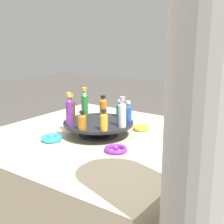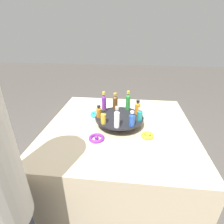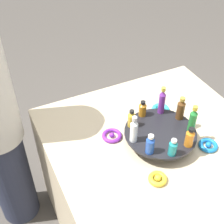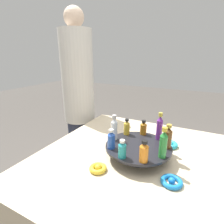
% 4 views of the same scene
% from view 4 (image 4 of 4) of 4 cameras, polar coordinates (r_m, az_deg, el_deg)
% --- Properties ---
extents(party_table, '(1.02, 1.02, 0.72)m').
position_cam_4_polar(party_table, '(1.19, 7.49, -29.00)').
color(party_table, beige).
rests_on(party_table, ground_plane).
extents(display_stand, '(0.34, 0.34, 0.07)m').
position_cam_4_polar(display_stand, '(0.93, 8.52, -11.85)').
color(display_stand, black).
rests_on(display_stand, party_table).
extents(bottle_amber, '(0.04, 0.04, 0.09)m').
position_cam_4_polar(bottle_amber, '(1.03, 10.21, -5.13)').
color(bottle_amber, '#AD6B19').
rests_on(bottle_amber, display_stand).
extents(bottle_gold, '(0.03, 0.03, 0.09)m').
position_cam_4_polar(bottle_gold, '(1.02, 4.83, -5.00)').
color(bottle_gold, gold).
rests_on(bottle_gold, display_stand).
extents(bottle_clear, '(0.03, 0.03, 0.14)m').
position_cam_4_polar(bottle_clear, '(0.95, 0.72, -5.36)').
color(bottle_clear, silver).
rests_on(bottle_clear, display_stand).
extents(bottle_blue, '(0.04, 0.04, 0.10)m').
position_cam_4_polar(bottle_blue, '(0.87, -0.25, -8.99)').
color(bottle_blue, '#234CAD').
rests_on(bottle_blue, display_stand).
extents(bottle_teal, '(0.04, 0.04, 0.09)m').
position_cam_4_polar(bottle_teal, '(0.80, 3.35, -12.11)').
color(bottle_teal, teal).
rests_on(bottle_teal, display_stand).
extents(bottle_orange, '(0.04, 0.04, 0.10)m').
position_cam_4_polar(bottle_orange, '(0.78, 10.39, -12.71)').
color(bottle_orange, orange).
rests_on(bottle_orange, display_stand).
extents(bottle_green, '(0.03, 0.03, 0.15)m').
position_cam_4_polar(bottle_green, '(0.82, 16.39, -9.92)').
color(bottle_green, '#288438').
rests_on(bottle_green, display_stand).
extents(bottle_brown, '(0.04, 0.04, 0.12)m').
position_cam_4_polar(bottle_brown, '(0.91, 17.79, -7.84)').
color(bottle_brown, brown).
rests_on(bottle_brown, display_stand).
extents(bottle_purple, '(0.03, 0.03, 0.15)m').
position_cam_4_polar(bottle_purple, '(0.98, 15.24, -4.80)').
color(bottle_purple, '#702D93').
rests_on(bottle_purple, display_stand).
extents(ribbon_bow_teal, '(0.10, 0.10, 0.04)m').
position_cam_4_polar(ribbon_bow_teal, '(1.09, 18.21, -9.93)').
color(ribbon_bow_teal, '#2DB7CC').
rests_on(ribbon_bow_teal, party_table).
extents(ribbon_bow_purple, '(0.10, 0.10, 0.03)m').
position_cam_4_polar(ribbon_bow_purple, '(1.12, 1.19, -8.45)').
color(ribbon_bow_purple, purple).
rests_on(ribbon_bow_purple, party_table).
extents(ribbon_bow_gold, '(0.08, 0.08, 0.03)m').
position_cam_4_polar(ribbon_bow_gold, '(0.85, -4.61, -17.81)').
color(ribbon_bow_gold, gold).
rests_on(ribbon_bow_gold, party_table).
extents(ribbon_bow_blue, '(0.09, 0.09, 0.03)m').
position_cam_4_polar(ribbon_bow_blue, '(0.82, 18.88, -20.68)').
color(ribbon_bow_blue, blue).
rests_on(ribbon_bow_blue, party_table).
extents(person_figure, '(0.27, 0.27, 1.58)m').
position_cam_4_polar(person_figure, '(1.58, -10.64, 2.23)').
color(person_figure, '#282D42').
rests_on(person_figure, ground_plane).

